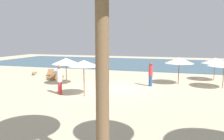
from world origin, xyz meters
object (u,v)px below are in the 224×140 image
object	(u,v)px
umbrella_0	(66,61)
umbrella_4	(84,63)
umbrella_3	(179,60)
lounger_2	(55,77)
dog	(34,73)
lounger_4	(55,73)
person_0	(60,79)
umbrella_2	(215,61)
person_2	(151,74)
umbrella_1	(224,64)

from	to	relation	value
umbrella_0	umbrella_4	distance (m)	4.14
umbrella_3	umbrella_4	size ratio (longest dim) A/B	0.98
lounger_2	umbrella_0	bearing A→B (deg)	-39.45
dog	lounger_4	bearing A→B (deg)	14.05
person_0	umbrella_2	bearing A→B (deg)	38.38
umbrella_4	lounger_2	bearing A→B (deg)	136.33
umbrella_0	person_0	xyz separation A→B (m)	(1.15, -2.99, -0.87)
person_2	umbrella_1	bearing A→B (deg)	8.43
umbrella_1	person_2	xyz separation A→B (m)	(-5.12, -0.76, -0.88)
umbrella_2	lounger_2	xyz separation A→B (m)	(-13.47, -3.41, -1.56)
umbrella_2	person_0	bearing A→B (deg)	-141.62
umbrella_2	umbrella_3	xyz separation A→B (m)	(-2.94, -2.51, 0.17)
umbrella_4	lounger_2	xyz separation A→B (m)	(-4.93, 4.70, -1.91)
umbrella_0	umbrella_2	size ratio (longest dim) A/B	0.99
umbrella_3	dog	xyz separation A→B (m)	(-13.80, 0.51, -1.73)
lounger_4	person_2	size ratio (longest dim) A/B	0.95
umbrella_0	umbrella_1	world-z (taller)	umbrella_0
dog	umbrella_2	bearing A→B (deg)	6.81
lounger_2	umbrella_2	bearing A→B (deg)	14.22
person_0	person_2	world-z (taller)	person_0
dog	umbrella_0	bearing A→B (deg)	-30.28
lounger_4	person_0	xyz separation A→B (m)	(4.45, -6.63, 0.81)
umbrella_3	lounger_2	xyz separation A→B (m)	(-10.53, -0.90, -1.73)
umbrella_2	umbrella_4	world-z (taller)	umbrella_4
lounger_2	dog	distance (m)	3.56
person_0	dog	size ratio (longest dim) A/B	2.78
umbrella_4	lounger_4	bearing A→B (deg)	132.86
umbrella_0	umbrella_2	world-z (taller)	umbrella_0
umbrella_2	umbrella_4	xyz separation A→B (m)	(-8.54, -8.12, 0.35)
umbrella_1	umbrella_3	world-z (taller)	umbrella_3
umbrella_0	umbrella_4	bearing A→B (deg)	-46.42
umbrella_2	lounger_4	size ratio (longest dim) A/B	1.29
umbrella_1	lounger_2	bearing A→B (deg)	-178.79
lounger_4	umbrella_2	bearing A→B (deg)	5.78
umbrella_0	lounger_2	xyz separation A→B (m)	(-2.08, 1.71, -1.69)
umbrella_1	umbrella_3	xyz separation A→B (m)	(-3.09, 0.61, 0.09)
lounger_4	person_0	size ratio (longest dim) A/B	0.91
umbrella_1	person_2	world-z (taller)	umbrella_1
umbrella_3	person_2	size ratio (longest dim) A/B	1.22
umbrella_4	person_2	xyz separation A→B (m)	(3.58, 4.23, -1.15)
umbrella_0	umbrella_2	xyz separation A→B (m)	(11.39, 5.12, -0.12)
umbrella_1	person_2	size ratio (longest dim) A/B	1.23
lounger_2	lounger_4	distance (m)	2.28
umbrella_1	dog	size ratio (longest dim) A/B	3.27
umbrella_0	umbrella_4	size ratio (longest dim) A/B	0.97
person_0	person_2	bearing A→B (deg)	38.71
umbrella_1	umbrella_2	size ratio (longest dim) A/B	1.00
lounger_4	person_2	xyz separation A→B (m)	(9.73, -2.40, 0.76)
lounger_2	lounger_4	world-z (taller)	lounger_2
lounger_4	person_2	distance (m)	10.05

